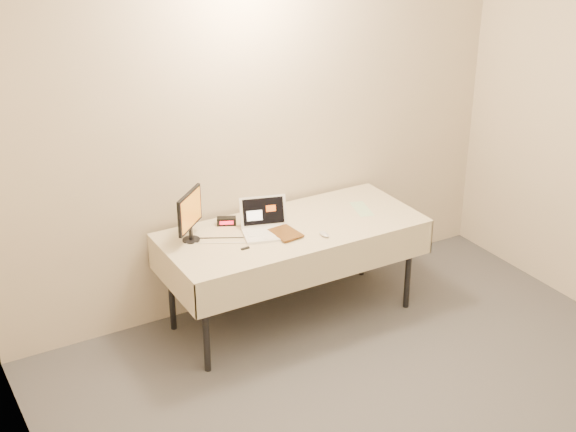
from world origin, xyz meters
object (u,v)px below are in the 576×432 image
laptop (266,225)px  monitor (190,213)px  table (293,235)px  book (275,223)px

laptop → monitor: monitor is taller
table → book: (-0.19, -0.09, 0.17)m
table → book: book is taller
monitor → book: monitor is taller
table → laptop: bearing=172.3°
table → monitor: size_ratio=5.29×
monitor → book: (0.51, -0.25, -0.09)m
monitor → book: 0.58m
table → monitor: monitor is taller
laptop → monitor: bearing=-178.1°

